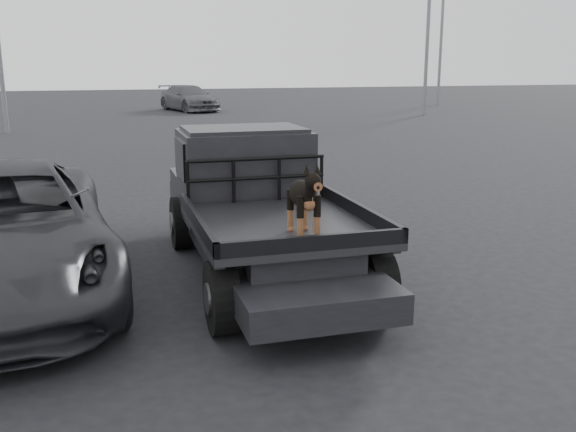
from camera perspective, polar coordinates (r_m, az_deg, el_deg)
name	(u,v)px	position (r m, az deg, el deg)	size (l,w,h in m)	color
ground	(325,307)	(7.27, 3.32, -8.04)	(120.00, 120.00, 0.00)	black
flatbed_ute	(261,239)	(8.20, -2.42, -2.10)	(2.00, 5.40, 0.92)	black
ute_cab	(244,159)	(8.92, -3.96, 5.07)	(1.72, 1.30, 0.88)	black
headache_rack	(257,180)	(8.23, -2.81, 3.20)	(1.80, 0.08, 0.55)	black
dog	(303,200)	(6.58, 1.38, 1.44)	(0.32, 0.60, 0.74)	black
distant_car_b	(189,98)	(36.76, -8.79, 10.32)	(1.96, 4.82, 1.40)	#4F5055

